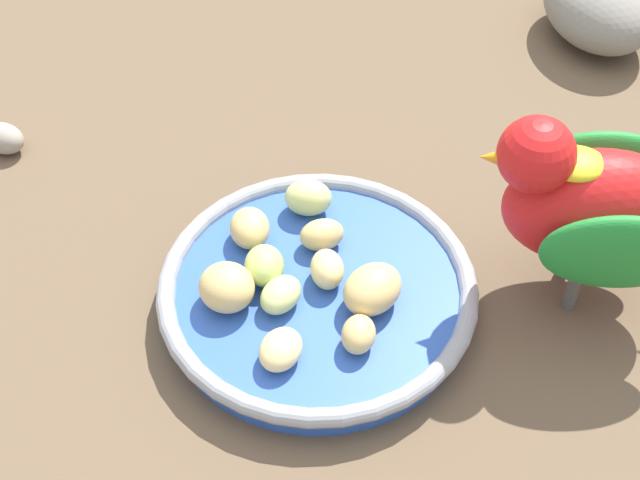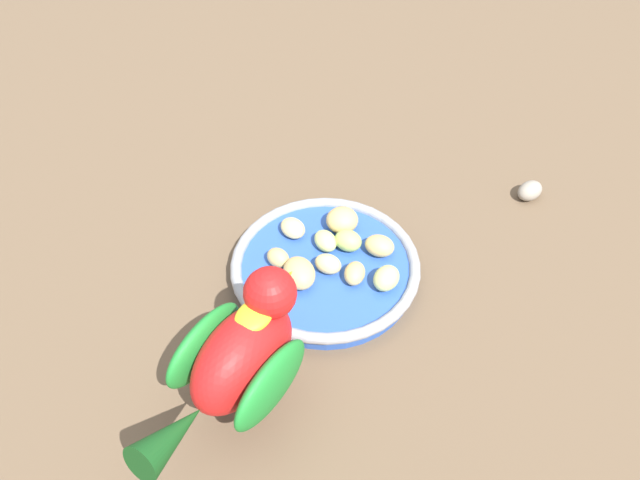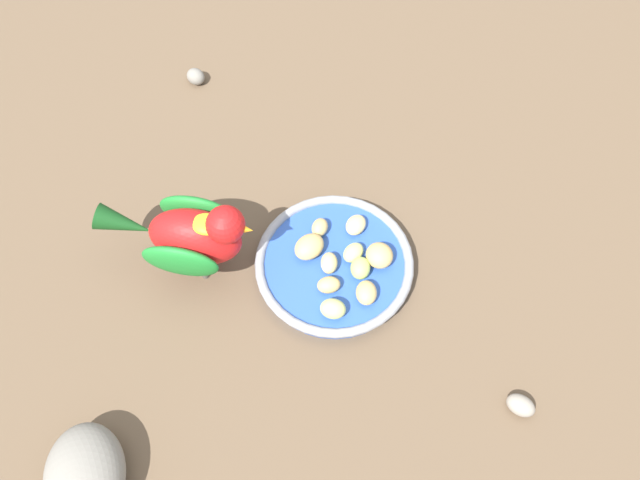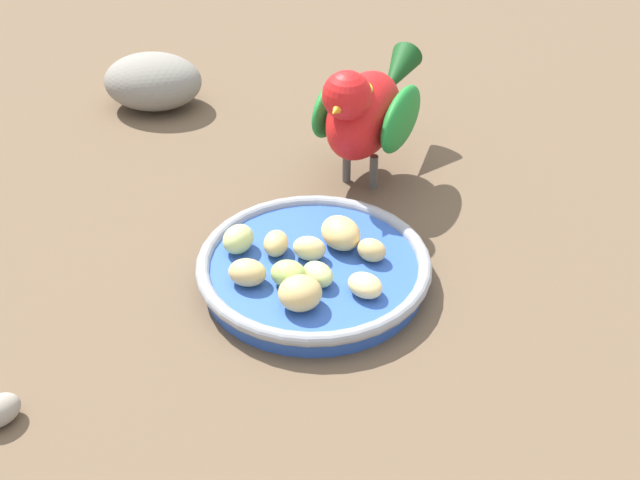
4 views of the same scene
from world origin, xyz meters
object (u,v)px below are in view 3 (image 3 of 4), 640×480
at_px(apple_piece_1, 329,285).
at_px(parrot, 192,234).
at_px(apple_piece_2, 309,247).
at_px(apple_piece_9, 355,250).
at_px(apple_piece_7, 356,225).
at_px(apple_piece_8, 333,309).
at_px(apple_piece_5, 366,293).
at_px(feeding_bowl, 334,265).
at_px(apple_piece_0, 329,263).
at_px(apple_piece_4, 320,227).
at_px(apple_piece_6, 379,255).
at_px(apple_piece_3, 360,268).
at_px(pebble_0, 196,77).
at_px(pebble_1, 521,405).
at_px(rock_large, 85,475).

relative_size(apple_piece_1, parrot, 0.15).
xyz_separation_m(apple_piece_2, apple_piece_9, (0.05, 0.03, -0.00)).
xyz_separation_m(apple_piece_7, apple_piece_8, (0.04, -0.11, 0.00)).
height_order(apple_piece_5, parrot, parrot).
height_order(feeding_bowl, apple_piece_5, apple_piece_5).
bearing_deg(apple_piece_1, apple_piece_7, 100.57).
bearing_deg(feeding_bowl, apple_piece_0, -106.90).
bearing_deg(apple_piece_4, apple_piece_1, -49.30).
height_order(apple_piece_0, apple_piece_2, apple_piece_2).
bearing_deg(apple_piece_0, apple_piece_9, 62.83).
distance_m(apple_piece_2, apple_piece_6, 0.08).
bearing_deg(apple_piece_3, apple_piece_1, -117.18).
height_order(apple_piece_0, apple_piece_8, apple_piece_8).
height_order(apple_piece_3, apple_piece_9, apple_piece_3).
bearing_deg(apple_piece_6, apple_piece_8, -96.37).
bearing_deg(parrot, apple_piece_3, 4.77).
height_order(apple_piece_1, apple_piece_7, apple_piece_1).
relative_size(parrot, pebble_0, 6.61).
height_order(apple_piece_4, apple_piece_5, apple_piece_5).
distance_m(apple_piece_6, pebble_1, 0.23).
bearing_deg(pebble_0, apple_piece_4, -22.66).
bearing_deg(pebble_0, feeding_bowl, -24.27).
relative_size(apple_piece_8, pebble_1, 0.94).
height_order(apple_piece_2, apple_piece_5, apple_piece_2).
height_order(apple_piece_0, pebble_1, apple_piece_0).
distance_m(apple_piece_0, apple_piece_8, 0.06).
bearing_deg(pebble_1, feeding_bowl, 172.76).
xyz_separation_m(apple_piece_3, apple_piece_8, (0.00, -0.06, 0.00)).
bearing_deg(apple_piece_1, apple_piece_9, 88.57).
height_order(apple_piece_4, rock_large, rock_large).
relative_size(apple_piece_0, apple_piece_4, 1.10).
bearing_deg(apple_piece_0, parrot, -151.33).
bearing_deg(feeding_bowl, apple_piece_3, 10.70).
height_order(pebble_0, pebble_1, pebble_0).
bearing_deg(apple_piece_2, pebble_0, 152.80).
xyz_separation_m(apple_piece_5, pebble_0, (-0.38, 0.17, -0.02)).
bearing_deg(apple_piece_9, apple_piece_6, 15.28).
relative_size(apple_piece_9, pebble_0, 1.04).
relative_size(parrot, rock_large, 1.74).
xyz_separation_m(apple_piece_2, apple_piece_4, (-0.01, 0.03, -0.00)).
bearing_deg(parrot, apple_piece_9, 12.20).
relative_size(apple_piece_2, apple_piece_5, 1.27).
distance_m(apple_piece_0, parrot, 0.16).
height_order(feeding_bowl, apple_piece_1, apple_piece_1).
distance_m(apple_piece_2, pebble_1, 0.29).
bearing_deg(apple_piece_2, apple_piece_8, -37.91).
relative_size(apple_piece_4, apple_piece_6, 0.74).
relative_size(feeding_bowl, apple_piece_7, 6.47).
relative_size(feeding_bowl, rock_large, 1.82).
bearing_deg(pebble_1, pebble_0, 162.85).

